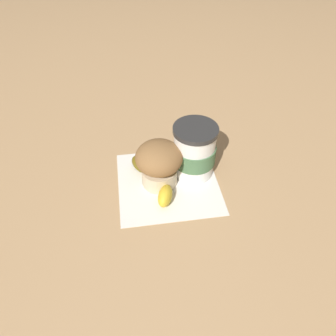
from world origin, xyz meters
The scene contains 5 objects.
ground_plane centered at (0.00, 0.00, 0.00)m, with size 3.00×3.00×0.00m, color tan.
paper_napkin centered at (0.00, 0.00, 0.00)m, with size 0.22×0.22×0.00m, color white.
coffee_cup centered at (-0.04, 0.05, 0.06)m, with size 0.10×0.10×0.12m.
muffin centered at (0.00, -0.02, 0.06)m, with size 0.10×0.10×0.10m.
banana centered at (0.01, -0.03, 0.02)m, with size 0.15×0.11×0.04m.
Camera 1 is at (0.50, 0.05, 0.52)m, focal length 35.00 mm.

